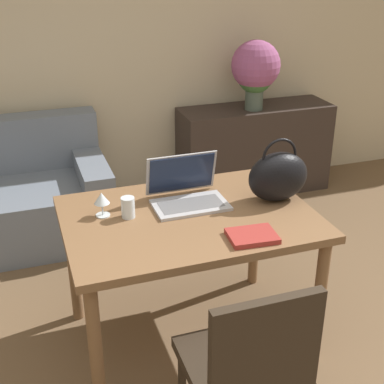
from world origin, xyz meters
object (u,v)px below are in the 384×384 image
Objects in this scene: drinking_glass at (128,207)px; handbag at (278,176)px; chair at (249,365)px; flower_vase at (256,69)px; laptop at (185,190)px; wine_glass at (102,200)px.

drinking_glass is 0.77m from handbag.
handbag reaches higher than chair.
laptop is at bearing -126.22° from flower_vase.
laptop is 0.43m from wine_glass.
laptop is 0.47m from handbag.
flower_vase reaches higher than chair.
laptop is at bearing 13.64° from drinking_glass.
flower_vase reaches higher than handbag.
wine_glass is at bearing -135.47° from flower_vase.
chair is at bearing -67.28° from wine_glass.
laptop is 3.02× the size of wine_glass.
wine_glass is at bearing 154.94° from drinking_glass.
handbag is (0.45, -0.14, 0.07)m from laptop.
chair is 8.51× the size of drinking_glass.
drinking_glass is 0.19× the size of flower_vase.
laptop is 1.79m from flower_vase.
flower_vase is at bearing 69.07° from handbag.
wine_glass is at bearing -176.94° from laptop.
wine_glass is (-0.43, -0.02, 0.02)m from laptop.
drinking_glass is at bearing -25.06° from wine_glass.
drinking_glass is (-0.26, 0.85, 0.31)m from chair.
wine_glass is 0.23× the size of flower_vase.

